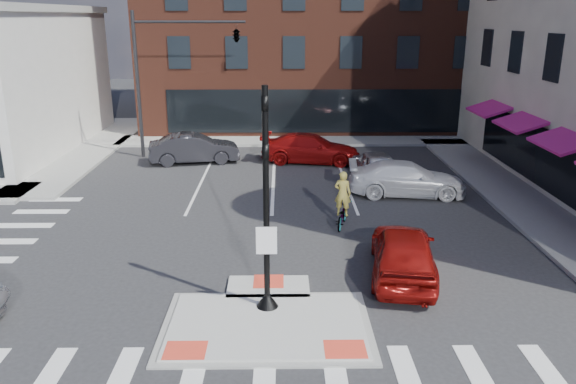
{
  "coord_description": "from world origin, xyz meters",
  "views": [
    {
      "loc": [
        0.4,
        -13.29,
        7.69
      ],
      "look_at": [
        0.62,
        4.82,
        2.0
      ],
      "focal_mm": 35.0,
      "sensor_mm": 36.0,
      "label": 1
    }
  ],
  "objects_px": {
    "white_pickup": "(407,179)",
    "cyclist": "(342,208)",
    "bg_car_red": "(311,148)",
    "bg_car_silver": "(375,164)",
    "red_sedan": "(403,252)",
    "bg_car_dark": "(194,148)"
  },
  "relations": [
    {
      "from": "white_pickup",
      "to": "bg_car_red",
      "type": "height_order",
      "value": "bg_car_red"
    },
    {
      "from": "cyclist",
      "to": "bg_car_silver",
      "type": "bearing_deg",
      "value": -94.06
    },
    {
      "from": "red_sedan",
      "to": "cyclist",
      "type": "bearing_deg",
      "value": -62.81
    },
    {
      "from": "bg_car_dark",
      "to": "cyclist",
      "type": "bearing_deg",
      "value": -154.65
    },
    {
      "from": "white_pickup",
      "to": "bg_car_silver",
      "type": "xyz_separation_m",
      "value": [
        -0.99,
        2.64,
        -0.02
      ]
    },
    {
      "from": "bg_car_red",
      "to": "cyclist",
      "type": "relative_size",
      "value": 2.45
    },
    {
      "from": "white_pickup",
      "to": "bg_car_silver",
      "type": "height_order",
      "value": "white_pickup"
    },
    {
      "from": "bg_car_red",
      "to": "bg_car_dark",
      "type": "bearing_deg",
      "value": 98.66
    },
    {
      "from": "white_pickup",
      "to": "cyclist",
      "type": "relative_size",
      "value": 2.36
    },
    {
      "from": "white_pickup",
      "to": "bg_car_silver",
      "type": "bearing_deg",
      "value": 25.75
    },
    {
      "from": "bg_car_silver",
      "to": "bg_car_red",
      "type": "height_order",
      "value": "bg_car_red"
    },
    {
      "from": "bg_car_dark",
      "to": "cyclist",
      "type": "xyz_separation_m",
      "value": [
        7.05,
        -9.88,
        -0.06
      ]
    },
    {
      "from": "red_sedan",
      "to": "bg_car_silver",
      "type": "bearing_deg",
      "value": -85.74
    },
    {
      "from": "bg_car_dark",
      "to": "bg_car_silver",
      "type": "distance_m",
      "value": 9.92
    },
    {
      "from": "red_sedan",
      "to": "bg_car_silver",
      "type": "height_order",
      "value": "red_sedan"
    },
    {
      "from": "bg_car_silver",
      "to": "cyclist",
      "type": "xyz_separation_m",
      "value": [
        -2.3,
        -6.58,
        0.01
      ]
    },
    {
      "from": "bg_car_red",
      "to": "bg_car_silver",
      "type": "bearing_deg",
      "value": -129.03
    },
    {
      "from": "bg_car_silver",
      "to": "cyclist",
      "type": "distance_m",
      "value": 6.97
    },
    {
      "from": "white_pickup",
      "to": "bg_car_silver",
      "type": "distance_m",
      "value": 2.82
    },
    {
      "from": "bg_car_silver",
      "to": "bg_car_red",
      "type": "xyz_separation_m",
      "value": [
        -3.0,
        3.3,
        0.05
      ]
    },
    {
      "from": "bg_car_dark",
      "to": "bg_car_red",
      "type": "height_order",
      "value": "bg_car_dark"
    },
    {
      "from": "bg_car_dark",
      "to": "bg_car_silver",
      "type": "height_order",
      "value": "bg_car_dark"
    }
  ]
}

